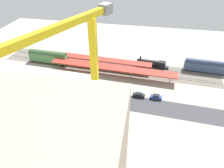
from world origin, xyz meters
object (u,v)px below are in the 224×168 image
object	(u,v)px
platform_canopy_far	(97,59)
tower_crane	(87,88)
parked_car_2	(123,93)
street_tree_2	(24,87)
parked_car_0	(156,97)
box_truck_1	(28,93)
parked_car_3	(108,91)
street_tree_3	(83,93)
locomotive	(153,64)
passenger_coach	(207,66)
freight_coach_far	(48,57)
parked_car_1	(139,95)
street_tree_0	(74,95)
platform_canopy_near	(112,68)
traffic_light	(45,90)
box_truck_0	(60,98)
street_tree_1	(120,101)
construction_building	(30,111)

from	to	relation	value
platform_canopy_far	tower_crane	xyz separation A→B (m)	(-11.98, 50.15, 20.08)
parked_car_2	street_tree_2	world-z (taller)	street_tree_2
parked_car_0	box_truck_1	size ratio (longest dim) A/B	0.48
parked_car_3	street_tree_3	size ratio (longest dim) A/B	0.64
locomotive	passenger_coach	distance (m)	24.03
freight_coach_far	box_truck_1	distance (m)	27.25
platform_canopy_far	parked_car_1	size ratio (longest dim) A/B	11.00
locomotive	street_tree_0	distance (m)	43.14
parked_car_0	street_tree_3	bearing A→B (deg)	17.60
platform_canopy_near	traffic_light	size ratio (longest dim) A/B	8.44
box_truck_0	street_tree_1	distance (m)	22.78
parked_car_3	street_tree_0	xyz separation A→B (m)	(10.46, 9.65, 3.65)
platform_canopy_near	street_tree_3	distance (m)	22.65
street_tree_0	traffic_light	xyz separation A→B (m)	(11.52, -0.99, -0.01)
parked_car_3	locomotive	bearing A→B (deg)	-124.25
passenger_coach	tower_crane	bearing A→B (deg)	55.06
parked_car_1	construction_building	size ratio (longest dim) A/B	0.14
parked_car_2	construction_building	distance (m)	34.84
locomotive	street_tree_0	size ratio (longest dim) A/B	2.31
platform_canopy_far	street_tree_3	distance (m)	28.37
parked_car_0	parked_car_2	xyz separation A→B (m)	(12.57, 0.07, -0.05)
parked_car_1	parked_car_3	size ratio (longest dim) A/B	1.07
locomotive	traffic_light	size ratio (longest dim) A/B	2.25
passenger_coach	street_tree_2	world-z (taller)	street_tree_2
platform_canopy_far	box_truck_0	size ratio (longest dim) A/B	5.57
box_truck_0	traffic_light	size ratio (longest dim) A/B	1.39
passenger_coach	traffic_light	xyz separation A→B (m)	(62.33, 32.69, 1.26)
construction_building	street_tree_0	size ratio (longest dim) A/B	4.98
construction_building	street_tree_1	size ratio (longest dim) A/B	4.31
box_truck_1	freight_coach_far	bearing A→B (deg)	-80.89
street_tree_2	street_tree_3	bearing A→B (deg)	-177.08
parked_car_3	box_truck_1	size ratio (longest dim) A/B	0.48
locomotive	construction_building	bearing A→B (deg)	54.43
parked_car_2	passenger_coach	bearing A→B (deg)	-144.55
platform_canopy_near	freight_coach_far	xyz separation A→B (m)	(32.48, -4.95, -0.41)
box_truck_0	street_tree_1	size ratio (longest dim) A/B	1.23
parked_car_1	construction_building	bearing A→B (deg)	38.31
parked_car_0	box_truck_1	distance (m)	48.69
street_tree_1	street_tree_3	world-z (taller)	street_tree_1
platform_canopy_near	street_tree_0	xyz separation A→B (m)	(9.29, 22.90, 0.66)
construction_building	parked_car_0	bearing A→B (deg)	-143.77
parked_car_2	freight_coach_far	bearing A→B (deg)	-25.10
tower_crane	street_tree_0	bearing A→B (deg)	-58.44
parked_car_1	street_tree_2	distance (m)	42.94
platform_canopy_far	freight_coach_far	size ratio (longest dim) A/B	2.60
street_tree_3	box_truck_1	bearing A→B (deg)	0.31
street_tree_0	platform_canopy_near	bearing A→B (deg)	-112.09
parked_car_3	construction_building	xyz separation A→B (m)	(18.17, 24.26, 7.55)
locomotive	parked_car_2	distance (m)	26.52
parked_car_0	parked_car_1	world-z (taller)	parked_car_0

